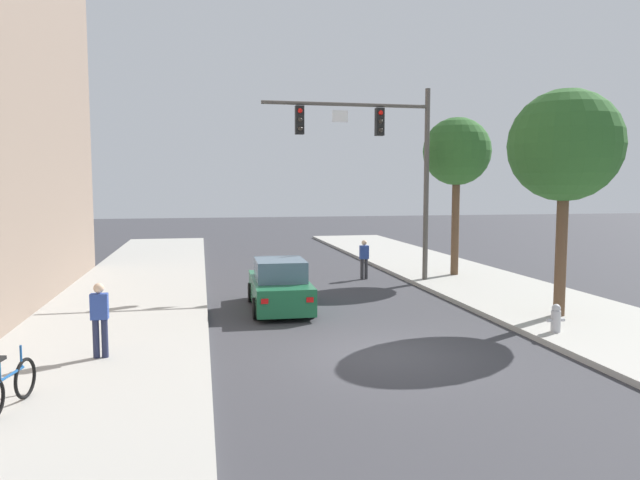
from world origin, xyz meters
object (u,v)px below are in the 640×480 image
object	(u,v)px
pedestrian_sidewalk_left_walker	(100,316)
fire_hydrant	(556,318)
pedestrian_crossing_road	(364,257)
street_tree_second	(457,153)
car_lead_green	(280,286)
street_tree_nearest	(565,147)
bicycle_leaning	(9,387)
traffic_signal_mast	(382,148)

from	to	relation	value
pedestrian_sidewalk_left_walker	fire_hydrant	xyz separation A→B (m)	(11.04, 0.03, -0.56)
pedestrian_crossing_road	street_tree_second	world-z (taller)	street_tree_second
car_lead_green	fire_hydrant	distance (m)	8.09
pedestrian_sidewalk_left_walker	street_tree_nearest	xyz separation A→B (m)	(12.27, 1.73, 3.92)
car_lead_green	pedestrian_crossing_road	bearing A→B (deg)	50.81
bicycle_leaning	pedestrian_crossing_road	bearing A→B (deg)	52.79
pedestrian_crossing_road	street_tree_second	xyz separation A→B (m)	(3.82, -0.46, 4.34)
street_tree_nearest	street_tree_second	bearing A→B (deg)	87.35
pedestrian_crossing_road	street_tree_nearest	world-z (taller)	street_tree_nearest
pedestrian_sidewalk_left_walker	fire_hydrant	distance (m)	11.05
car_lead_green	street_tree_nearest	world-z (taller)	street_tree_nearest
pedestrian_crossing_road	bicycle_leaning	distance (m)	16.22
street_tree_nearest	fire_hydrant	bearing A→B (deg)	-125.93
car_lead_green	pedestrian_crossing_road	distance (m)	6.72
pedestrian_crossing_road	street_tree_nearest	distance (m)	9.91
bicycle_leaning	fire_hydrant	distance (m)	12.36
car_lead_green	pedestrian_sidewalk_left_walker	bearing A→B (deg)	-133.14
traffic_signal_mast	pedestrian_crossing_road	bearing A→B (deg)	100.08
car_lead_green	pedestrian_sidewalk_left_walker	xyz separation A→B (m)	(-4.57, -4.88, 0.34)
pedestrian_crossing_road	traffic_signal_mast	bearing A→B (deg)	-79.92
street_tree_nearest	car_lead_green	bearing A→B (deg)	157.77
car_lead_green	pedestrian_crossing_road	world-z (taller)	pedestrian_crossing_road
street_tree_nearest	street_tree_second	xyz separation A→B (m)	(0.37, 7.89, 0.27)
bicycle_leaning	street_tree_nearest	world-z (taller)	street_tree_nearest
car_lead_green	bicycle_leaning	distance (m)	9.51
street_tree_second	fire_hydrant	bearing A→B (deg)	-99.47
traffic_signal_mast	car_lead_green	bearing A→B (deg)	-140.07
pedestrian_sidewalk_left_walker	fire_hydrant	world-z (taller)	pedestrian_sidewalk_left_walker
bicycle_leaning	street_tree_second	world-z (taller)	street_tree_second
pedestrian_sidewalk_left_walker	street_tree_second	distance (m)	16.43
traffic_signal_mast	street_tree_nearest	xyz separation A→B (m)	(3.20, -6.91, -0.37)
bicycle_leaning	street_tree_second	size ratio (longest dim) A/B	0.27
street_tree_second	pedestrian_sidewalk_left_walker	bearing A→B (deg)	-142.72
pedestrian_crossing_road	street_tree_nearest	xyz separation A→B (m)	(3.46, -8.35, 4.07)
pedestrian_sidewalk_left_walker	pedestrian_crossing_road	distance (m)	13.39
pedestrian_crossing_road	fire_hydrant	size ratio (longest dim) A/B	2.28
street_tree_second	bicycle_leaning	bearing A→B (deg)	-137.58
street_tree_nearest	bicycle_leaning	bearing A→B (deg)	-161.02
car_lead_green	fire_hydrant	world-z (taller)	car_lead_green
bicycle_leaning	fire_hydrant	size ratio (longest dim) A/B	2.43
traffic_signal_mast	street_tree_nearest	size ratio (longest dim) A/B	1.16
pedestrian_sidewalk_left_walker	street_tree_second	size ratio (longest dim) A/B	0.25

